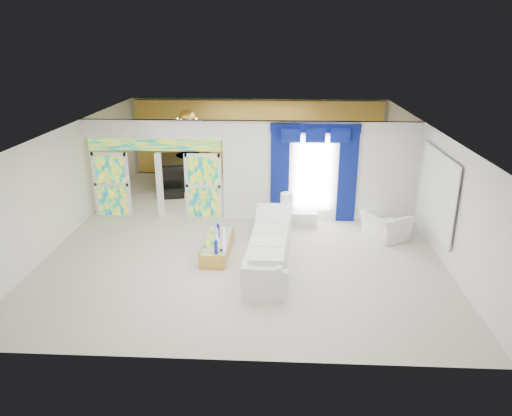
# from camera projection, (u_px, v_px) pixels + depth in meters

# --- Properties ---
(floor) EXTENTS (12.00, 12.00, 0.00)m
(floor) POSITION_uv_depth(u_px,v_px,m) (248.00, 229.00, 14.05)
(floor) COLOR #B7AF9E
(floor) RESTS_ON ground
(dividing_wall) EXTENTS (5.70, 0.18, 3.00)m
(dividing_wall) POSITION_uv_depth(u_px,v_px,m) (322.00, 172.00, 14.38)
(dividing_wall) COLOR white
(dividing_wall) RESTS_ON ground
(dividing_header) EXTENTS (4.30, 0.18, 0.55)m
(dividing_header) POSITION_uv_depth(u_px,v_px,m) (153.00, 129.00, 14.21)
(dividing_header) COLOR white
(dividing_header) RESTS_ON dividing_wall
(stained_panel_left) EXTENTS (0.95, 0.04, 2.00)m
(stained_panel_left) POSITION_uv_depth(u_px,v_px,m) (112.00, 184.00, 14.86)
(stained_panel_left) COLOR #994C3F
(stained_panel_left) RESTS_ON ground
(stained_panel_right) EXTENTS (0.95, 0.04, 2.00)m
(stained_panel_right) POSITION_uv_depth(u_px,v_px,m) (203.00, 186.00, 14.72)
(stained_panel_right) COLOR #994C3F
(stained_panel_right) RESTS_ON ground
(stained_transom) EXTENTS (4.00, 0.05, 0.35)m
(stained_transom) POSITION_uv_depth(u_px,v_px,m) (154.00, 145.00, 14.37)
(stained_transom) COLOR #994C3F
(stained_transom) RESTS_ON dividing_header
(window_pane) EXTENTS (1.00, 0.02, 2.30)m
(window_pane) POSITION_uv_depth(u_px,v_px,m) (313.00, 174.00, 14.31)
(window_pane) COLOR white
(window_pane) RESTS_ON dividing_wall
(blue_drape_left) EXTENTS (0.55, 0.10, 2.80)m
(blue_drape_left) POSITION_uv_depth(u_px,v_px,m) (280.00, 175.00, 14.35)
(blue_drape_left) COLOR #080347
(blue_drape_left) RESTS_ON ground
(blue_drape_right) EXTENTS (0.55, 0.10, 2.80)m
(blue_drape_right) POSITION_uv_depth(u_px,v_px,m) (347.00, 176.00, 14.25)
(blue_drape_right) COLOR #080347
(blue_drape_right) RESTS_ON ground
(blue_pelmet) EXTENTS (2.60, 0.12, 0.25)m
(blue_pelmet) POSITION_uv_depth(u_px,v_px,m) (315.00, 128.00, 13.82)
(blue_pelmet) COLOR #080347
(blue_pelmet) RESTS_ON dividing_wall
(wall_mirror) EXTENTS (0.04, 2.70, 1.90)m
(wall_mirror) POSITION_uv_depth(u_px,v_px,m) (437.00, 192.00, 12.34)
(wall_mirror) COLOR white
(wall_mirror) RESTS_ON ground
(gold_curtains) EXTENTS (9.70, 0.12, 2.90)m
(gold_curtains) POSITION_uv_depth(u_px,v_px,m) (258.00, 138.00, 19.09)
(gold_curtains) COLOR gold
(gold_curtains) RESTS_ON ground
(white_sofa) EXTENTS (1.14, 4.13, 0.78)m
(white_sofa) POSITION_uv_depth(u_px,v_px,m) (270.00, 247.00, 11.97)
(white_sofa) COLOR silver
(white_sofa) RESTS_ON ground
(coffee_table) EXTENTS (0.70, 1.80, 0.39)m
(coffee_table) POSITION_uv_depth(u_px,v_px,m) (218.00, 248.00, 12.38)
(coffee_table) COLOR gold
(coffee_table) RESTS_ON ground
(console_table) EXTENTS (1.21, 0.41, 0.40)m
(console_table) POSITION_uv_depth(u_px,v_px,m) (296.00, 218.00, 14.34)
(console_table) COLOR silver
(console_table) RESTS_ON ground
(table_lamp) EXTENTS (0.36, 0.36, 0.58)m
(table_lamp) POSITION_uv_depth(u_px,v_px,m) (287.00, 203.00, 14.19)
(table_lamp) COLOR white
(table_lamp) RESTS_ON console_table
(armchair) EXTENTS (1.42, 1.48, 0.74)m
(armchair) POSITION_uv_depth(u_px,v_px,m) (385.00, 225.00, 13.36)
(armchair) COLOR silver
(armchair) RESTS_ON ground
(grand_piano) EXTENTS (1.96, 2.32, 1.02)m
(grand_piano) POSITION_uv_depth(u_px,v_px,m) (181.00, 171.00, 18.10)
(grand_piano) COLOR black
(grand_piano) RESTS_ON ground
(piano_bench) EXTENTS (0.89, 0.51, 0.28)m
(piano_bench) POSITION_uv_depth(u_px,v_px,m) (172.00, 194.00, 16.72)
(piano_bench) COLOR black
(piano_bench) RESTS_ON ground
(tv_console) EXTENTS (0.57, 0.52, 0.81)m
(tv_console) POSITION_uv_depth(u_px,v_px,m) (120.00, 187.00, 16.57)
(tv_console) COLOR tan
(tv_console) RESTS_ON ground
(chandelier) EXTENTS (0.60, 0.60, 0.60)m
(chandelier) POSITION_uv_depth(u_px,v_px,m) (187.00, 118.00, 16.46)
(chandelier) COLOR gold
(chandelier) RESTS_ON ceiling
(decanters) EXTENTS (0.24, 1.25, 0.22)m
(decanters) POSITION_uv_depth(u_px,v_px,m) (217.00, 238.00, 12.25)
(decanters) COLOR navy
(decanters) RESTS_ON coffee_table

